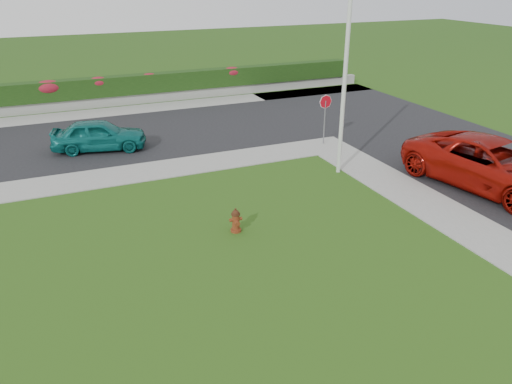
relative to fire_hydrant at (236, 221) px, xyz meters
name	(u,v)px	position (x,y,z in m)	size (l,w,h in m)	color
ground	(269,284)	(-0.25, -2.96, -0.37)	(120.00, 120.00, 0.00)	black
street_right	(494,166)	(11.75, 1.04, -0.35)	(8.00, 32.00, 0.04)	black
street_far	(41,147)	(-5.25, 11.04, -0.35)	(26.00, 8.00, 0.04)	black
sidewalk_far	(16,191)	(-6.25, 6.04, -0.35)	(24.00, 2.00, 0.04)	gray
curb_corner	(326,146)	(6.75, 6.04, -0.35)	(2.00, 2.00, 0.04)	gray
sidewalk_beyond	(114,112)	(-1.25, 16.04, -0.35)	(34.00, 2.00, 0.04)	gray
retaining_wall	(109,101)	(-1.25, 17.54, -0.07)	(34.00, 0.40, 0.60)	gray
hedge	(107,86)	(-1.25, 17.64, 0.78)	(32.00, 0.90, 1.10)	black
fire_hydrant	(236,221)	(0.00, 0.00, 0.00)	(0.40, 0.37, 0.78)	#4D0E0C
suv_red	(492,165)	(9.72, -0.55, 0.57)	(2.97, 6.43, 1.79)	#9A0F08
sedan_teal	(99,135)	(-2.81, 9.46, 0.36)	(1.62, 4.02, 1.37)	#0D625E
utility_pole	(344,88)	(5.55, 3.05, 3.00)	(0.16, 0.16, 6.73)	silver
stop_sign	(325,108)	(6.77, 6.31, 1.32)	(0.63, 0.06, 2.30)	slate
flower_clump_c	(48,87)	(-4.45, 17.54, 1.03)	(1.52, 0.98, 0.76)	#A91D30
flower_clump_d	(98,82)	(-1.73, 17.54, 1.09)	(1.21, 0.78, 0.61)	#A91D30
flower_clump_e	(149,78)	(1.24, 17.54, 1.12)	(1.05, 0.67, 0.52)	#A91D30
flower_clump_f	(232,72)	(6.52, 17.54, 1.08)	(1.26, 0.81, 0.63)	#A91D30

